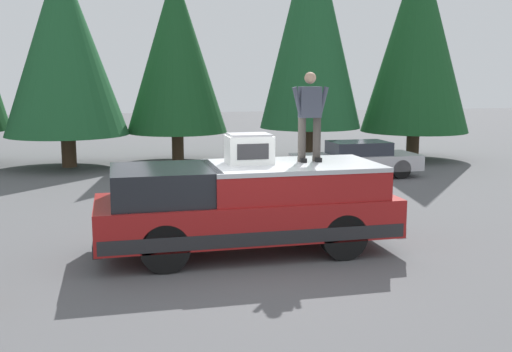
{
  "coord_description": "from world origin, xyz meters",
  "views": [
    {
      "loc": [
        -10.23,
        2.24,
        3.26
      ],
      "look_at": [
        0.95,
        -0.41,
        1.35
      ],
      "focal_mm": 42.16,
      "sensor_mm": 36.0,
      "label": 1
    }
  ],
  "objects": [
    {
      "name": "ground_plane",
      "position": [
        0.0,
        0.0,
        0.0
      ],
      "size": [
        90.0,
        90.0,
        0.0
      ],
      "primitive_type": "plane",
      "color": "#565659"
    },
    {
      "name": "parked_car_silver",
      "position": [
        7.98,
        -5.46,
        0.58
      ],
      "size": [
        1.64,
        4.1,
        1.16
      ],
      "color": "silver",
      "rests_on": "ground"
    },
    {
      "name": "pickup_truck",
      "position": [
        0.45,
        -0.12,
        0.87
      ],
      "size": [
        2.01,
        5.54,
        1.65
      ],
      "color": "maroon",
      "rests_on": "ground"
    },
    {
      "name": "conifer_far_left",
      "position": [
        11.52,
        -9.36,
        4.75
      ],
      "size": [
        4.18,
        4.18,
        8.42
      ],
      "color": "#4C3826",
      "rests_on": "ground"
    },
    {
      "name": "conifer_left",
      "position": [
        11.8,
        -5.12,
        5.23
      ],
      "size": [
        3.84,
        3.84,
        9.17
      ],
      "color": "#4C3826",
      "rests_on": "ground"
    },
    {
      "name": "person_on_truck_bed",
      "position": [
        0.61,
        -1.38,
        2.55
      ],
      "size": [
        0.29,
        0.72,
        1.69
      ],
      "color": "#423D38",
      "rests_on": "pickup_truck"
    },
    {
      "name": "compressor_unit",
      "position": [
        0.62,
        -0.2,
        1.93
      ],
      "size": [
        0.65,
        0.84,
        0.56
      ],
      "color": "silver",
      "rests_on": "pickup_truck"
    },
    {
      "name": "conifer_center_left",
      "position": [
        13.04,
        -0.16,
        4.18
      ],
      "size": [
        3.84,
        3.84,
        7.25
      ],
      "color": "#4C3826",
      "rests_on": "ground"
    },
    {
      "name": "conifer_center_right",
      "position": [
        12.43,
        3.86,
        4.33
      ],
      "size": [
        4.36,
        4.36,
        7.52
      ],
      "color": "#4C3826",
      "rests_on": "ground"
    }
  ]
}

